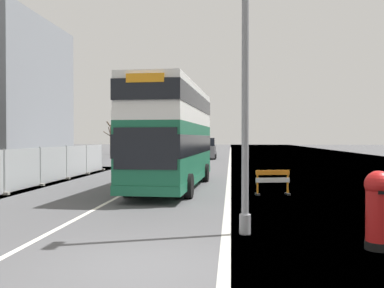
% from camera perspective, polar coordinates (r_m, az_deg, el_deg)
% --- Properties ---
extents(ground, '(140.00, 280.00, 0.10)m').
position_cam_1_polar(ground, '(8.39, -3.06, -16.38)').
color(ground, '#4C4C4F').
extents(double_decker_bus, '(3.14, 11.24, 4.87)m').
position_cam_1_polar(double_decker_bus, '(20.38, -2.55, 1.30)').
color(double_decker_bus, '#196042').
rests_on(double_decker_bus, ground).
extents(lamppost_foreground, '(0.29, 0.70, 8.29)m').
position_cam_1_polar(lamppost_foreground, '(10.78, 7.22, 8.73)').
color(lamppost_foreground, gray).
rests_on(lamppost_foreground, ground).
extents(red_pillar_postbox, '(0.61, 0.61, 1.72)m').
position_cam_1_polar(red_pillar_postbox, '(10.10, 23.97, -7.71)').
color(red_pillar_postbox, black).
rests_on(red_pillar_postbox, ground).
extents(roadworks_barrier, '(1.51, 0.69, 1.06)m').
position_cam_1_polar(roadworks_barrier, '(18.22, 10.86, -4.81)').
color(roadworks_barrier, orange).
rests_on(roadworks_barrier, ground).
extents(construction_site_fence, '(0.44, 17.20, 1.98)m').
position_cam_1_polar(construction_site_fence, '(24.20, -18.17, -2.71)').
color(construction_site_fence, '#A8AAAD').
rests_on(construction_site_fence, ground).
extents(car_oncoming_near, '(2.05, 4.47, 2.01)m').
position_cam_1_polar(car_oncoming_near, '(39.62, -5.18, -1.28)').
color(car_oncoming_near, navy).
rests_on(car_oncoming_near, ground).
extents(car_receding_mid, '(1.95, 4.14, 2.24)m').
position_cam_1_polar(car_receding_mid, '(47.91, 2.12, -0.79)').
color(car_receding_mid, slate).
rests_on(car_receding_mid, ground).
extents(car_receding_far, '(2.08, 4.22, 2.40)m').
position_cam_1_polar(car_receding_far, '(54.97, 2.18, -0.51)').
color(car_receding_far, gray).
rests_on(car_receding_far, ground).
extents(bare_tree_far_verge_near, '(2.57, 2.91, 4.68)m').
position_cam_1_polar(bare_tree_far_verge_near, '(51.00, -10.18, 0.84)').
color(bare_tree_far_verge_near, '#4C3D2D').
rests_on(bare_tree_far_verge_near, ground).
extents(bare_tree_far_verge_mid, '(2.43, 2.73, 4.24)m').
position_cam_1_polar(bare_tree_far_verge_mid, '(60.43, -10.87, 0.76)').
color(bare_tree_far_verge_mid, '#4C3D2D').
rests_on(bare_tree_far_verge_mid, ground).
extents(bare_tree_far_verge_far, '(3.65, 2.60, 5.36)m').
position_cam_1_polar(bare_tree_far_verge_far, '(61.67, -9.46, 1.03)').
color(bare_tree_far_verge_far, '#4C3D2D').
rests_on(bare_tree_far_verge_far, ground).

